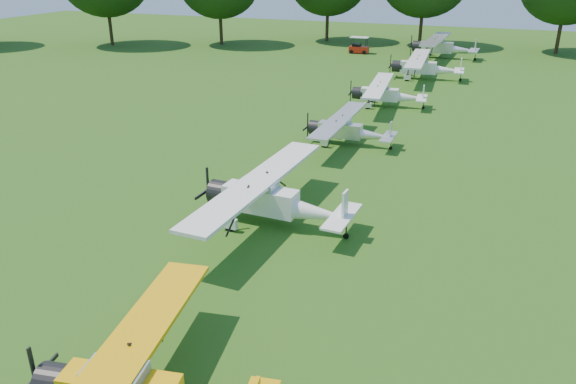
# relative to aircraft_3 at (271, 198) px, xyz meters

# --- Properties ---
(ground) EXTENTS (160.00, 160.00, 0.00)m
(ground) POSITION_rel_aircraft_3_xyz_m (0.17, -0.94, -1.29)
(ground) COLOR #215B16
(ground) RESTS_ON ground
(tree_belt) EXTENTS (137.36, 130.27, 14.52)m
(tree_belt) POSITION_rel_aircraft_3_xyz_m (3.74, -0.77, 6.74)
(tree_belt) COLOR #2E2211
(tree_belt) RESTS_ON ground
(aircraft_3) EXTENTS (7.04, 11.20, 2.21)m
(aircraft_3) POSITION_rel_aircraft_3_xyz_m (0.00, 0.00, 0.00)
(aircraft_3) COLOR white
(aircraft_3) RESTS_ON ground
(aircraft_4) EXTENTS (5.69, 9.03, 1.79)m
(aircraft_4) POSITION_rel_aircraft_3_xyz_m (0.10, 12.16, -0.24)
(aircraft_4) COLOR white
(aircraft_4) RESTS_ON ground
(aircraft_5) EXTENTS (6.04, 9.62, 1.89)m
(aircraft_5) POSITION_rel_aircraft_3_xyz_m (0.39, 22.50, -0.19)
(aircraft_5) COLOR white
(aircraft_5) RESTS_ON ground
(aircraft_6) EXTENTS (7.00, 11.15, 2.20)m
(aircraft_6) POSITION_rel_aircraft_3_xyz_m (1.67, 34.19, -0.01)
(aircraft_6) COLOR white
(aircraft_6) RESTS_ON ground
(aircraft_7) EXTENTS (7.69, 12.23, 2.41)m
(aircraft_7) POSITION_rel_aircraft_3_xyz_m (1.84, 46.86, 0.12)
(aircraft_7) COLOR white
(aircraft_7) RESTS_ON ground
(golf_cart) EXTENTS (2.30, 1.47, 1.92)m
(golf_cart) POSITION_rel_aircraft_3_xyz_m (-7.89, 46.90, -0.65)
(golf_cart) COLOR red
(golf_cart) RESTS_ON ground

